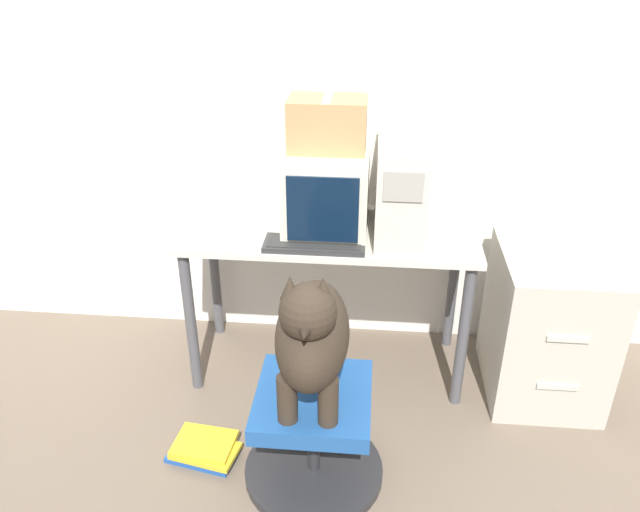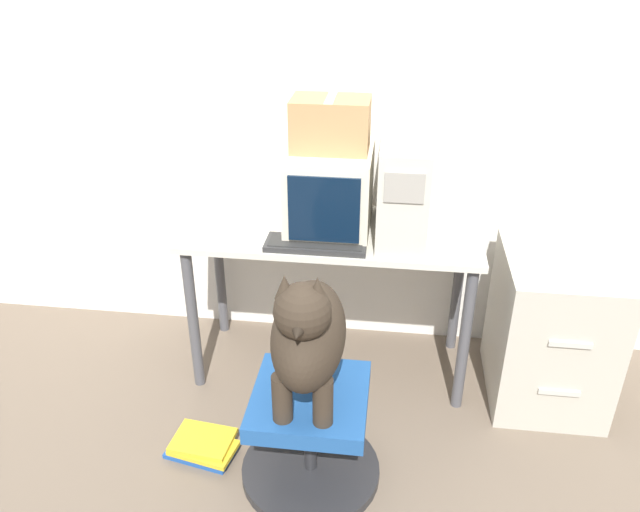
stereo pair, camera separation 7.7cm
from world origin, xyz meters
TOP-DOWN VIEW (x-y plane):
  - ground_plane at (0.00, 0.00)m, footprint 12.00×12.00m
  - wall_back at (0.00, 0.62)m, footprint 8.00×0.05m
  - desk at (0.00, 0.28)m, footprint 1.33×0.56m
  - crt_monitor at (-0.01, 0.29)m, footprint 0.36×0.45m
  - pc_tower at (0.31, 0.27)m, footprint 0.21×0.50m
  - keyboard at (-0.05, 0.09)m, footprint 0.43×0.16m
  - computer_mouse at (0.25, 0.07)m, footprint 0.06×0.04m
  - office_chair at (-0.00, -0.44)m, footprint 0.56×0.56m
  - dog at (-0.00, -0.48)m, footprint 0.26×0.51m
  - filing_cabinet at (1.01, 0.20)m, footprint 0.49×0.58m
  - cardboard_box at (-0.01, 0.30)m, footprint 0.33×0.21m
  - book_stack_floor at (-0.47, -0.39)m, footprint 0.32×0.24m

SIDE VIEW (x-z plane):
  - ground_plane at x=0.00m, z-range 0.00..0.00m
  - book_stack_floor at x=-0.47m, z-range 0.00..0.08m
  - office_chair at x=0.00m, z-range 0.00..0.42m
  - filing_cabinet at x=1.01m, z-range 0.00..0.71m
  - desk at x=0.00m, z-range 0.27..1.03m
  - dog at x=0.00m, z-range 0.43..1.02m
  - keyboard at x=-0.05m, z-range 0.76..0.79m
  - computer_mouse at x=0.25m, z-range 0.76..0.79m
  - crt_monitor at x=-0.01m, z-range 0.76..1.13m
  - pc_tower at x=0.31m, z-range 0.76..1.20m
  - cardboard_box at x=-0.01m, z-range 1.13..1.35m
  - wall_back at x=0.00m, z-range 0.00..2.60m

